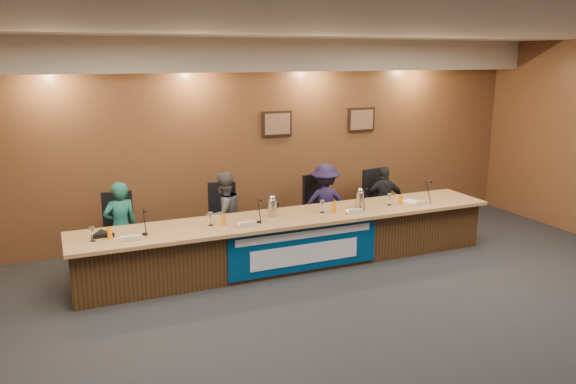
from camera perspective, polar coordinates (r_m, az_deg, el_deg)
name	(u,v)px	position (r m, az deg, el deg)	size (l,w,h in m)	color
floor	(383,339)	(6.26, 9.63, -14.51)	(10.00, 10.00, 0.00)	black
ceiling	(397,27)	(5.54, 10.99, 16.16)	(10.00, 8.00, 0.04)	silver
wall_back	(254,140)	(9.23, -3.50, 5.30)	(10.00, 0.04, 3.20)	brown
soffit	(258,55)	(8.90, -3.07, 13.72)	(10.00, 0.50, 0.50)	beige
dais_body	(293,241)	(8.07, 0.49, -5.04)	(6.00, 0.80, 0.70)	#3E2712
dais_top	(294,217)	(7.91, 0.64, -2.58)	(6.10, 0.95, 0.05)	#A67A4A
banner	(305,248)	(7.70, 1.74, -5.74)	(2.20, 0.02, 0.65)	navy
banner_text_upper	(305,235)	(7.63, 1.79, -4.35)	(2.00, 0.01, 0.10)	silver
banner_text_lower	(305,254)	(7.72, 1.77, -6.33)	(1.60, 0.01, 0.28)	silver
wall_photo_left	(277,124)	(9.31, -1.13, 6.94)	(0.52, 0.04, 0.42)	black
wall_photo_right	(361,120)	(10.02, 7.45, 7.30)	(0.52, 0.04, 0.42)	black
panelist_a	(121,227)	(8.08, -16.63, -3.44)	(0.47, 0.31, 1.28)	#185E52
panelist_b	(224,215)	(8.35, -6.51, -2.36)	(0.63, 0.49, 1.29)	#4A494E
panelist_c	(325,204)	(8.95, 3.75, -1.20)	(0.83, 0.48, 1.29)	#1B1637
panelist_d	(384,201)	(9.51, 9.73, -0.88)	(0.68, 0.28, 1.17)	black
office_chair_a	(121,236)	(8.22, -16.64, -4.32)	(0.48, 0.48, 0.08)	black
office_chair_b	(222,224)	(8.49, -6.68, -3.26)	(0.48, 0.48, 0.08)	black
office_chair_c	(322,212)	(9.08, 3.45, -2.07)	(0.48, 0.48, 0.08)	black
office_chair_d	(381,205)	(9.62, 9.39, -1.34)	(0.48, 0.48, 0.08)	black
nameplate_a	(131,238)	(7.06, -15.63, -4.51)	(0.24, 0.06, 0.09)	white
microphone_a	(145,234)	(7.29, -14.33, -4.15)	(0.07, 0.07, 0.02)	black
juice_glass_a	(110,233)	(7.22, -17.66, -4.00)	(0.06, 0.06, 0.15)	orange
water_glass_a	(92,234)	(7.19, -19.27, -4.08)	(0.08, 0.08, 0.18)	silver
nameplate_b	(248,224)	(7.38, -4.09, -3.24)	(0.24, 0.06, 0.09)	white
microphone_b	(258,222)	(7.58, -3.03, -3.05)	(0.07, 0.07, 0.02)	black
juice_glass_b	(223,220)	(7.49, -6.59, -2.81)	(0.06, 0.06, 0.15)	orange
water_glass_b	(211,219)	(7.48, -7.87, -2.75)	(0.08, 0.08, 0.18)	silver
nameplate_c	(356,211)	(8.04, 6.91, -1.90)	(0.24, 0.06, 0.09)	white
microphone_c	(362,209)	(8.26, 7.56, -1.74)	(0.07, 0.07, 0.02)	black
juice_glass_c	(334,207)	(8.07, 4.72, -1.56)	(0.06, 0.06, 0.15)	orange
water_glass_c	(322,207)	(8.04, 3.51, -1.49)	(0.08, 0.08, 0.18)	silver
nameplate_d	(422,202)	(8.68, 13.50, -1.01)	(0.24, 0.06, 0.09)	white
microphone_d	(426,201)	(8.91, 13.84, -0.90)	(0.07, 0.07, 0.02)	black
juice_glass_d	(401,200)	(8.65, 11.38, -0.75)	(0.06, 0.06, 0.15)	orange
water_glass_d	(390,199)	(8.56, 10.29, -0.75)	(0.08, 0.08, 0.18)	silver
carafe_mid	(272,208)	(7.82, -1.62, -1.66)	(0.13, 0.13, 0.24)	silver
carafe_right	(360,200)	(8.37, 7.31, -0.80)	(0.13, 0.13, 0.23)	silver
speakerphone	(102,234)	(7.37, -18.34, -4.11)	(0.32, 0.32, 0.05)	black
paper_stack	(412,202)	(8.84, 12.53, -0.98)	(0.22, 0.30, 0.01)	white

